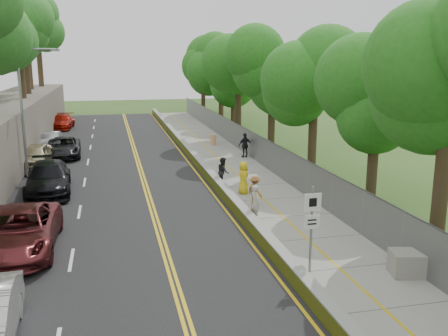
{
  "coord_description": "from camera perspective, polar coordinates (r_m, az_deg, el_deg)",
  "views": [
    {
      "loc": [
        -5.56,
        -18.22,
        7.47
      ],
      "look_at": [
        0.5,
        8.0,
        1.4
      ],
      "focal_mm": 40.0,
      "sensor_mm": 36.0,
      "label": 1
    }
  ],
  "objects": [
    {
      "name": "ground",
      "position": [
        20.46,
        3.73,
        -8.73
      ],
      "size": [
        140.0,
        140.0,
        0.0
      ],
      "primitive_type": "plane",
      "color": "#33511E",
      "rests_on": "ground"
    },
    {
      "name": "road",
      "position": [
        34.04,
        -12.43,
        -0.23
      ],
      "size": [
        11.2,
        66.0,
        0.04
      ],
      "primitive_type": "cube",
      "color": "black",
      "rests_on": "ground"
    },
    {
      "name": "sidewalk",
      "position": [
        34.99,
        0.69,
        0.43
      ],
      "size": [
        4.2,
        66.0,
        0.05
      ],
      "primitive_type": "cube",
      "color": "gray",
      "rests_on": "ground"
    },
    {
      "name": "jersey_barrier",
      "position": [
        34.48,
        -3.03,
        0.69
      ],
      "size": [
        0.42,
        66.0,
        0.6
      ],
      "primitive_type": "cube",
      "color": "#AAC113",
      "rests_on": "ground"
    },
    {
      "name": "chainlink_fence",
      "position": [
        35.35,
        4.0,
        2.13
      ],
      "size": [
        0.04,
        66.0,
        2.0
      ],
      "primitive_type": "cube",
      "color": "slate",
      "rests_on": "ground"
    },
    {
      "name": "trees_fenceside",
      "position": [
        35.52,
        7.86,
        11.84
      ],
      "size": [
        7.0,
        66.0,
        14.0
      ],
      "primitive_type": null,
      "color": "#2E7E21",
      "rests_on": "ground"
    },
    {
      "name": "streetlight",
      "position": [
        32.71,
        -21.75,
        6.85
      ],
      "size": [
        2.52,
        0.22,
        8.0
      ],
      "color": "gray",
      "rests_on": "ground"
    },
    {
      "name": "signpost",
      "position": [
        17.47,
        10.0,
        -5.86
      ],
      "size": [
        0.62,
        0.09,
        3.1
      ],
      "color": "gray",
      "rests_on": "sidewalk"
    },
    {
      "name": "construction_barrel",
      "position": [
        42.59,
        -1.25,
        3.25
      ],
      "size": [
        0.52,
        0.52,
        0.85
      ],
      "primitive_type": "cylinder",
      "color": "#F25900",
      "rests_on": "sidewalk"
    },
    {
      "name": "concrete_block",
      "position": [
        18.67,
        20.41,
        -10.17
      ],
      "size": [
        1.42,
        1.19,
        0.83
      ],
      "primitive_type": "cube",
      "rotation": [
        0.0,
        0.0,
        -0.22
      ],
      "color": "gray",
      "rests_on": "sidewalk"
    },
    {
      "name": "car_2",
      "position": [
        20.9,
        -22.35,
        -6.69
      ],
      "size": [
        2.82,
        6.01,
        1.66
      ],
      "primitive_type": "imported",
      "rotation": [
        0.0,
        0.0,
        -0.01
      ],
      "color": "maroon",
      "rests_on": "road"
    },
    {
      "name": "car_3",
      "position": [
        29.14,
        -19.44,
        -1.1
      ],
      "size": [
        2.69,
        5.91,
        1.68
      ],
      "primitive_type": "imported",
      "rotation": [
        0.0,
        0.0,
        0.06
      ],
      "color": "black",
      "rests_on": "road"
    },
    {
      "name": "car_4",
      "position": [
        36.27,
        -20.77,
        1.31
      ],
      "size": [
        2.23,
        4.73,
        1.56
      ],
      "primitive_type": "imported",
      "rotation": [
        0.0,
        0.0,
        -0.09
      ],
      "color": "tan",
      "rests_on": "road"
    },
    {
      "name": "car_5",
      "position": [
        43.27,
        -19.22,
        3.0
      ],
      "size": [
        1.56,
        4.08,
        1.33
      ],
      "primitive_type": "imported",
      "rotation": [
        0.0,
        0.0,
        -0.04
      ],
      "color": "#989A9E",
      "rests_on": "road"
    },
    {
      "name": "car_6",
      "position": [
        39.29,
        -17.85,
        2.27
      ],
      "size": [
        2.65,
        5.33,
        1.45
      ],
      "primitive_type": "imported",
      "rotation": [
        0.0,
        0.0,
        0.05
      ],
      "color": "black",
      "rests_on": "road"
    },
    {
      "name": "car_7",
      "position": [
        54.63,
        -18.0,
        5.05
      ],
      "size": [
        2.44,
        5.19,
        1.46
      ],
      "primitive_type": "imported",
      "rotation": [
        0.0,
        0.0,
        -0.08
      ],
      "color": "#9F1509",
      "rests_on": "road"
    },
    {
      "name": "car_8",
      "position": [
        55.64,
        -18.19,
        5.09
      ],
      "size": [
        1.65,
        3.93,
        1.33
      ],
      "primitive_type": "imported",
      "rotation": [
        0.0,
        0.0,
        -0.02
      ],
      "color": "silver",
      "rests_on": "road"
    },
    {
      "name": "painter_0",
      "position": [
        27.35,
        2.22,
        -1.09
      ],
      "size": [
        0.59,
        0.89,
        1.8
      ],
      "primitive_type": "imported",
      "rotation": [
        0.0,
        0.0,
        1.59
      ],
      "color": "yellow",
      "rests_on": "sidewalk"
    },
    {
      "name": "painter_1",
      "position": [
        22.84,
        3.61,
        -4.02
      ],
      "size": [
        0.5,
        0.68,
        1.71
      ],
      "primitive_type": "imported",
      "rotation": [
        0.0,
        0.0,
        1.72
      ],
      "color": "beige",
      "rests_on": "sidewalk"
    },
    {
      "name": "painter_2",
      "position": [
        28.97,
        -0.09,
        -0.41
      ],
      "size": [
        0.75,
        0.9,
        1.69
      ],
      "primitive_type": "imported",
      "rotation": [
        0.0,
        0.0,
        1.43
      ],
      "color": "black",
      "rests_on": "sidewalk"
    },
    {
      "name": "painter_3",
      "position": [
        25.29,
        3.56,
        -2.58
      ],
      "size": [
        0.89,
        1.13,
        1.53
      ],
      "primitive_type": "imported",
      "rotation": [
        0.0,
        0.0,
        1.95
      ],
      "color": "#9B6233",
      "rests_on": "sidewalk"
    },
    {
      "name": "person_far",
      "position": [
        37.14,
        2.43,
        2.61
      ],
      "size": [
        1.14,
        0.68,
        1.83
      ],
      "primitive_type": "imported",
      "rotation": [
        0.0,
        0.0,
        3.37
      ],
      "color": "black",
      "rests_on": "sidewalk"
    }
  ]
}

